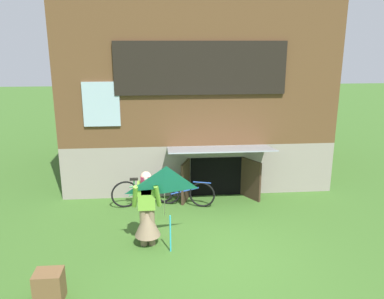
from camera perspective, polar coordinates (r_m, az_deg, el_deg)
ground_plane at (r=7.98m, az=3.54°, el=-14.77°), size 60.00×60.00×0.00m
log_house at (r=12.61m, az=-0.07°, el=8.93°), size 7.23×6.48×5.13m
person at (r=7.99m, az=-6.53°, el=-9.42°), size 0.61×0.52×1.57m
kite at (r=7.21m, az=-3.67°, el=-6.04°), size 1.13×1.01×1.77m
bicycle_blue at (r=9.90m, az=-1.08°, el=-6.27°), size 1.48×0.49×0.70m
bicycle_green at (r=9.99m, az=-7.04°, el=-6.07°), size 1.59×0.41×0.74m
wooden_crate at (r=6.98m, az=-19.99°, el=-18.16°), size 0.44×0.37×0.52m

